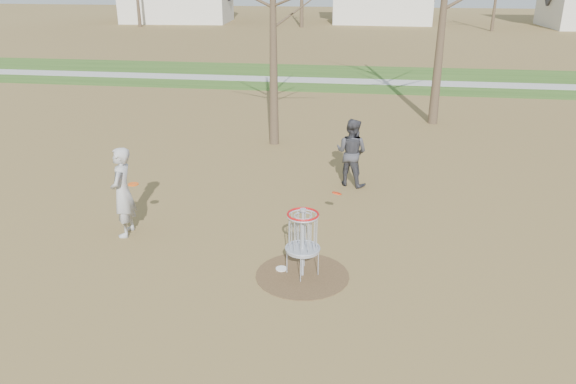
# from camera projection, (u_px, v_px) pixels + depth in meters

# --- Properties ---
(ground) EXTENTS (160.00, 160.00, 0.00)m
(ground) POSITION_uv_depth(u_px,v_px,m) (302.00, 275.00, 10.76)
(ground) COLOR brown
(ground) RESTS_ON ground
(green_band) EXTENTS (160.00, 8.00, 0.01)m
(green_band) POSITION_uv_depth(u_px,v_px,m) (350.00, 78.00, 30.04)
(green_band) COLOR #2D5119
(green_band) RESTS_ON ground
(footpath) EXTENTS (160.00, 1.50, 0.01)m
(footpath) POSITION_uv_depth(u_px,v_px,m) (349.00, 81.00, 29.12)
(footpath) COLOR #9E9E99
(footpath) RESTS_ON green_band
(dirt_circle) EXTENTS (1.80, 1.80, 0.01)m
(dirt_circle) POSITION_uv_depth(u_px,v_px,m) (302.00, 275.00, 10.75)
(dirt_circle) COLOR #47331E
(dirt_circle) RESTS_ON ground
(player_standing) EXTENTS (0.54, 0.77, 1.99)m
(player_standing) POSITION_uv_depth(u_px,v_px,m) (123.00, 192.00, 12.06)
(player_standing) COLOR #A3A3A3
(player_standing) RESTS_ON ground
(player_throwing) EXTENTS (1.09, 0.98, 1.83)m
(player_throwing) POSITION_uv_depth(u_px,v_px,m) (351.00, 152.00, 14.94)
(player_throwing) COLOR #38383D
(player_throwing) RESTS_ON ground
(disc_grounded) EXTENTS (0.22, 0.22, 0.02)m
(disc_grounded) POSITION_uv_depth(u_px,v_px,m) (281.00, 269.00, 10.95)
(disc_grounded) COLOR white
(disc_grounded) RESTS_ON dirt_circle
(discs_in_play) EXTENTS (4.43, 1.56, 0.56)m
(discs_in_play) POSITION_uv_depth(u_px,v_px,m) (243.00, 189.00, 12.21)
(discs_in_play) COLOR red
(discs_in_play) RESTS_ON ground
(disc_golf_basket) EXTENTS (0.64, 0.64, 1.35)m
(disc_golf_basket) POSITION_uv_depth(u_px,v_px,m) (303.00, 232.00, 10.42)
(disc_golf_basket) COLOR #9EA3AD
(disc_golf_basket) RESTS_ON ground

